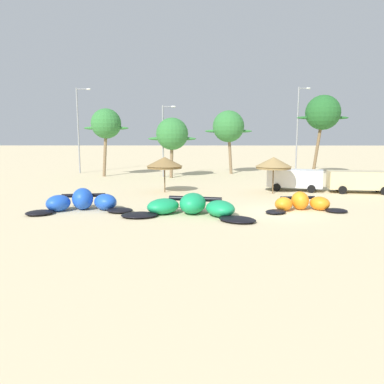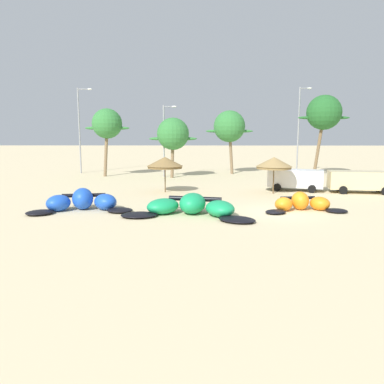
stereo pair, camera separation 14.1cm
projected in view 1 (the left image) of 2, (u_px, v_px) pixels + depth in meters
The scene contains 15 objects.
ground_plane at pixel (278, 212), 24.62m from camera, with size 260.00×260.00×0.00m, color beige.
kite_far_left at pixel (82, 202), 25.09m from camera, with size 6.88×3.71×1.44m.
kite_left at pixel (191, 207), 23.73m from camera, with size 8.41×4.75×1.31m.
kite_left_of_center at pixel (302, 203), 25.14m from camera, with size 5.64×2.86×1.21m.
beach_umbrella_near_van at pixel (165, 163), 32.49m from camera, with size 3.08×3.08×3.04m.
beach_umbrella_middle at pixel (274, 163), 31.81m from camera, with size 3.01×3.01×3.07m.
parked_van at pixel (359, 180), 32.49m from camera, with size 5.57×2.71×1.84m.
parked_car_second at pixel (294, 178), 33.83m from camera, with size 5.08×3.39×1.84m.
palm_leftmost at pixel (106, 124), 43.93m from camera, with size 5.17×3.44×7.83m.
palm_left at pixel (172, 134), 42.76m from camera, with size 5.39×3.59×6.74m.
palm_left_of_gap at pixel (228, 127), 46.90m from camera, with size 5.80×3.87×7.77m.
palm_center_left at pixel (323, 113), 44.19m from camera, with size 5.99×3.99×9.37m.
lamppost_west at pixel (79, 127), 47.56m from camera, with size 1.86×0.24×10.50m.
lamppost_west_center at pixel (164, 137), 43.67m from camera, with size 1.56×0.24×8.12m.
lamppost_east_center at pixel (298, 127), 45.78m from camera, with size 1.47×0.24×10.39m.
Camera 1 is at (-5.34, -24.18, 5.06)m, focal length 35.83 mm.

